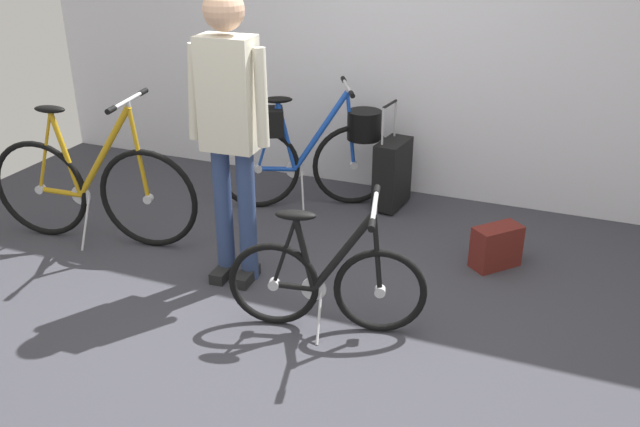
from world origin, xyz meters
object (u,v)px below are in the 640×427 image
folding_bike_foreground (326,280)px  backpack_on_floor (496,247)px  display_bike_right (93,188)px  visitor_near_wall (230,121)px  display_bike_left (312,147)px  rolling_suitcase (392,173)px

folding_bike_foreground → backpack_on_floor: bearing=54.3°
folding_bike_foreground → display_bike_right: 1.93m
display_bike_right → backpack_on_floor: bearing=13.9°
folding_bike_foreground → backpack_on_floor: size_ratio=3.15×
folding_bike_foreground → visitor_near_wall: 1.08m
display_bike_left → rolling_suitcase: bearing=18.0°
rolling_suitcase → backpack_on_floor: size_ratio=2.44×
display_bike_left → backpack_on_floor: (1.48, -0.47, -0.35)m
display_bike_right → folding_bike_foreground: bearing=-12.5°
display_bike_left → rolling_suitcase: (0.59, 0.19, -0.20)m
visitor_near_wall → backpack_on_floor: visitor_near_wall is taller
visitor_near_wall → backpack_on_floor: bearing=26.1°
visitor_near_wall → display_bike_right: bearing=175.9°
display_bike_left → backpack_on_floor: size_ratio=3.65×
folding_bike_foreground → visitor_near_wall: visitor_near_wall is taller
display_bike_left → visitor_near_wall: bearing=-90.8°
visitor_near_wall → rolling_suitcase: visitor_near_wall is taller
folding_bike_foreground → visitor_near_wall: (-0.73, 0.33, 0.72)m
display_bike_right → rolling_suitcase: 2.19m
backpack_on_floor → display_bike_left: bearing=162.4°
folding_bike_foreground → rolling_suitcase: bearing=94.2°
folding_bike_foreground → display_bike_left: bearing=114.9°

